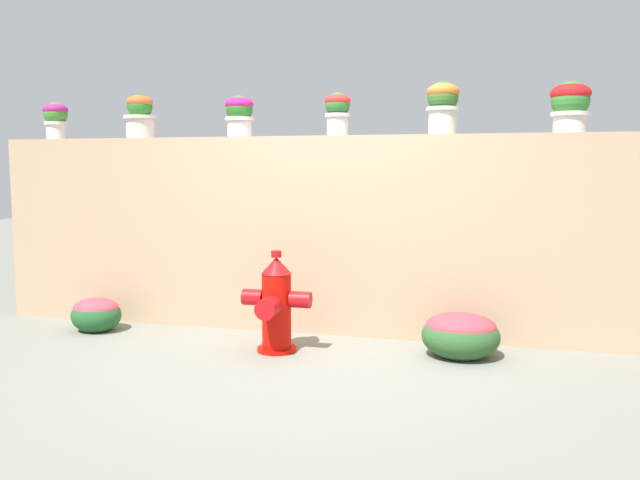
{
  "coord_description": "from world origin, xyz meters",
  "views": [
    {
      "loc": [
        1.29,
        -4.35,
        1.41
      ],
      "look_at": [
        -0.09,
        0.97,
        0.82
      ],
      "focal_mm": 37.19,
      "sensor_mm": 36.0,
      "label": 1
    }
  ],
  "objects_px": {
    "potted_plant_4": "(443,103)",
    "flower_bush_left": "(96,313)",
    "potted_plant_1": "(140,115)",
    "potted_plant_2": "(239,113)",
    "fire_hydrant": "(276,306)",
    "potted_plant_0": "(56,117)",
    "flower_bush_right": "(461,333)",
    "potted_plant_5": "(570,103)",
    "potted_plant_3": "(338,110)"
  },
  "relations": [
    {
      "from": "fire_hydrant",
      "to": "flower_bush_left",
      "type": "xyz_separation_m",
      "value": [
        -1.73,
        0.24,
        -0.2
      ]
    },
    {
      "from": "potted_plant_5",
      "to": "potted_plant_3",
      "type": "bearing_deg",
      "value": -179.55
    },
    {
      "from": "potted_plant_1",
      "to": "potted_plant_2",
      "type": "bearing_deg",
      "value": 1.36
    },
    {
      "from": "potted_plant_1",
      "to": "flower_bush_right",
      "type": "bearing_deg",
      "value": -10.64
    },
    {
      "from": "potted_plant_0",
      "to": "flower_bush_right",
      "type": "relative_size",
      "value": 0.6
    },
    {
      "from": "potted_plant_4",
      "to": "flower_bush_right",
      "type": "bearing_deg",
      "value": -69.53
    },
    {
      "from": "fire_hydrant",
      "to": "flower_bush_left",
      "type": "bearing_deg",
      "value": 172.15
    },
    {
      "from": "flower_bush_left",
      "to": "flower_bush_right",
      "type": "xyz_separation_m",
      "value": [
        3.11,
        -0.03,
        0.02
      ]
    },
    {
      "from": "potted_plant_5",
      "to": "flower_bush_left",
      "type": "height_order",
      "value": "potted_plant_5"
    },
    {
      "from": "potted_plant_1",
      "to": "flower_bush_left",
      "type": "height_order",
      "value": "potted_plant_1"
    },
    {
      "from": "potted_plant_3",
      "to": "potted_plant_4",
      "type": "bearing_deg",
      "value": -0.04
    },
    {
      "from": "potted_plant_0",
      "to": "potted_plant_5",
      "type": "relative_size",
      "value": 0.88
    },
    {
      "from": "fire_hydrant",
      "to": "flower_bush_left",
      "type": "height_order",
      "value": "fire_hydrant"
    },
    {
      "from": "potted_plant_1",
      "to": "flower_bush_left",
      "type": "relative_size",
      "value": 0.92
    },
    {
      "from": "potted_plant_4",
      "to": "potted_plant_1",
      "type": "bearing_deg",
      "value": -179.98
    },
    {
      "from": "fire_hydrant",
      "to": "flower_bush_right",
      "type": "distance_m",
      "value": 1.41
    },
    {
      "from": "fire_hydrant",
      "to": "potted_plant_3",
      "type": "bearing_deg",
      "value": 68.14
    },
    {
      "from": "potted_plant_3",
      "to": "potted_plant_4",
      "type": "height_order",
      "value": "potted_plant_4"
    },
    {
      "from": "potted_plant_4",
      "to": "fire_hydrant",
      "type": "distance_m",
      "value": 2.11
    },
    {
      "from": "potted_plant_0",
      "to": "potted_plant_4",
      "type": "distance_m",
      "value": 3.61
    },
    {
      "from": "potted_plant_3",
      "to": "potted_plant_4",
      "type": "relative_size",
      "value": 0.85
    },
    {
      "from": "potted_plant_5",
      "to": "fire_hydrant",
      "type": "distance_m",
      "value": 2.77
    },
    {
      "from": "potted_plant_2",
      "to": "potted_plant_4",
      "type": "bearing_deg",
      "value": -0.71
    },
    {
      "from": "potted_plant_2",
      "to": "flower_bush_left",
      "type": "bearing_deg",
      "value": -154.41
    },
    {
      "from": "potted_plant_3",
      "to": "potted_plant_4",
      "type": "xyz_separation_m",
      "value": [
        0.87,
        -0.0,
        0.03
      ]
    },
    {
      "from": "potted_plant_0",
      "to": "fire_hydrant",
      "type": "height_order",
      "value": "potted_plant_0"
    },
    {
      "from": "potted_plant_0",
      "to": "potted_plant_1",
      "type": "distance_m",
      "value": 0.89
    },
    {
      "from": "potted_plant_1",
      "to": "potted_plant_2",
      "type": "distance_m",
      "value": 0.96
    },
    {
      "from": "potted_plant_0",
      "to": "potted_plant_2",
      "type": "xyz_separation_m",
      "value": [
        1.85,
        0.02,
        0.0
      ]
    },
    {
      "from": "potted_plant_1",
      "to": "fire_hydrant",
      "type": "height_order",
      "value": "potted_plant_1"
    },
    {
      "from": "potted_plant_0",
      "to": "potted_plant_1",
      "type": "bearing_deg",
      "value": -0.31
    },
    {
      "from": "potted_plant_1",
      "to": "potted_plant_2",
      "type": "xyz_separation_m",
      "value": [
        0.96,
        0.02,
        -0.01
      ]
    },
    {
      "from": "potted_plant_0",
      "to": "flower_bush_right",
      "type": "height_order",
      "value": "potted_plant_0"
    },
    {
      "from": "potted_plant_2",
      "to": "flower_bush_left",
      "type": "height_order",
      "value": "potted_plant_2"
    },
    {
      "from": "potted_plant_2",
      "to": "fire_hydrant",
      "type": "height_order",
      "value": "potted_plant_2"
    },
    {
      "from": "fire_hydrant",
      "to": "potted_plant_2",
      "type": "bearing_deg",
      "value": 126.73
    },
    {
      "from": "potted_plant_4",
      "to": "flower_bush_left",
      "type": "relative_size",
      "value": 0.98
    },
    {
      "from": "potted_plant_5",
      "to": "fire_hydrant",
      "type": "relative_size",
      "value": 0.51
    },
    {
      "from": "fire_hydrant",
      "to": "potted_plant_0",
      "type": "bearing_deg",
      "value": 162.52
    },
    {
      "from": "potted_plant_2",
      "to": "flower_bush_left",
      "type": "relative_size",
      "value": 0.84
    },
    {
      "from": "potted_plant_5",
      "to": "flower_bush_right",
      "type": "distance_m",
      "value": 1.98
    },
    {
      "from": "potted_plant_5",
      "to": "flower_bush_left",
      "type": "bearing_deg",
      "value": -172.08
    },
    {
      "from": "fire_hydrant",
      "to": "potted_plant_1",
      "type": "bearing_deg",
      "value": 153.73
    },
    {
      "from": "potted_plant_1",
      "to": "potted_plant_4",
      "type": "bearing_deg",
      "value": 0.02
    },
    {
      "from": "potted_plant_2",
      "to": "potted_plant_5",
      "type": "height_order",
      "value": "potted_plant_5"
    },
    {
      "from": "potted_plant_1",
      "to": "flower_bush_right",
      "type": "distance_m",
      "value": 3.44
    },
    {
      "from": "potted_plant_2",
      "to": "potted_plant_5",
      "type": "xyz_separation_m",
      "value": [
        2.74,
        -0.01,
        0.02
      ]
    },
    {
      "from": "potted_plant_4",
      "to": "flower_bush_right",
      "type": "xyz_separation_m",
      "value": [
        0.21,
        -0.55,
        -1.75
      ]
    },
    {
      "from": "potted_plant_1",
      "to": "potted_plant_4",
      "type": "xyz_separation_m",
      "value": [
        2.72,
        0.0,
        0.03
      ]
    },
    {
      "from": "potted_plant_2",
      "to": "potted_plant_3",
      "type": "xyz_separation_m",
      "value": [
        0.89,
        -0.02,
        0.01
      ]
    }
  ]
}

